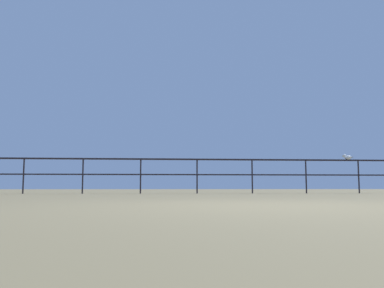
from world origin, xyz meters
name	(u,v)px	position (x,y,z in m)	size (l,w,h in m)	color
ground_plane	(272,206)	(0.00, 0.00, 0.00)	(60.00, 60.00, 0.00)	brown
pier_railing	(197,168)	(0.00, 8.00, 0.77)	(20.43, 0.05, 1.05)	black
seagull_on_rail	(347,157)	(4.76, 8.01, 1.13)	(0.27, 0.30, 0.17)	silver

